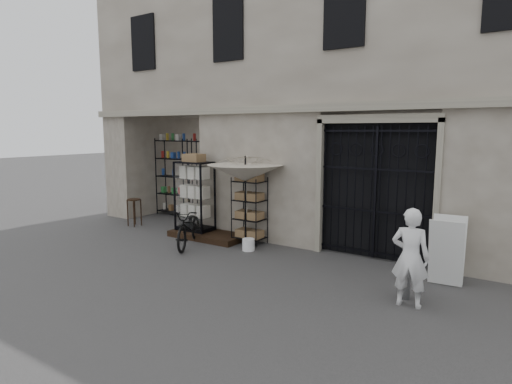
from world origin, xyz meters
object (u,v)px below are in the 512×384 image
Objects in this scene: easel_sign at (447,251)px; bicycle at (190,246)px; market_umbrella at (245,168)px; white_bucket at (248,245)px; shopkeeper at (408,305)px; wooden_stool at (134,212)px; wire_rack at (249,211)px; steel_bollard at (406,275)px; display_cabinet at (195,200)px.

bicycle is at bearing -177.93° from easel_sign.
market_umbrella is 9.03× the size of white_bucket.
market_umbrella is 4.87m from shopkeeper.
wooden_stool is at bearing 174.78° from easel_sign.
wooden_stool is at bearing 168.87° from wire_rack.
steel_bollard is (4.12, -1.29, -1.46)m from market_umbrella.
wire_rack is 2.06× the size of wooden_stool.
steel_bollard reaches higher than white_bucket.
bicycle is 1.47× the size of easel_sign.
wooden_stool is at bearing 171.79° from display_cabinet.
easel_sign is (4.53, -0.37, -0.18)m from wire_rack.
wooden_stool is 0.66× the size of easel_sign.
shopkeeper is at bearing -67.37° from steel_bollard.
steel_bollard reaches higher than wooden_stool.
easel_sign is at bearing -19.06° from wire_rack.
white_bucket is at bearing -20.60° from shopkeeper.
wire_rack reaches higher than bicycle.
bicycle is (-1.39, -0.47, -0.14)m from white_bucket.
wire_rack is at bearing -5.83° from display_cabinet.
display_cabinet is at bearing 97.76° from bicycle.
display_cabinet is 1.10× the size of bicycle.
easel_sign is (6.18, -0.24, -0.34)m from display_cabinet.
display_cabinet reaches higher than easel_sign.
market_umbrella reaches higher than shopkeeper.
shopkeeper is (5.86, -1.58, -0.96)m from display_cabinet.
wire_rack is at bearing 16.31° from bicycle.
wire_rack is 0.92× the size of bicycle.
shopkeeper is at bearing -10.39° from wooden_stool.
white_bucket is at bearing -7.86° from bicycle.
wire_rack is (1.65, 0.13, -0.16)m from display_cabinet.
white_bucket is at bearing -21.51° from display_cabinet.
display_cabinet is at bearing 168.91° from white_bucket.
shopkeeper is at bearing -34.24° from bicycle.
wooden_stool is 8.44m from easel_sign.
steel_bollard is at bearing -23.29° from display_cabinet.
easel_sign is (5.60, 0.61, 0.63)m from bicycle.
wooden_stool is at bearing 171.28° from steel_bollard.
white_bucket is 4.24m from easel_sign.
bicycle is 5.67m from easel_sign.
easel_sign reaches higher than shopkeeper.
shopkeeper is (3.89, -1.19, -0.14)m from white_bucket.
wooden_stool is at bearing -179.07° from market_umbrella.
white_bucket is at bearing -72.38° from wire_rack.
market_umbrella is at bearing 0.93° from wooden_stool.
white_bucket is 4.07m from shopkeeper.
shopkeeper is (4.23, -1.55, -1.86)m from market_umbrella.
bicycle reaches higher than wooden_stool.
steel_bollard is (3.78, -0.93, 0.27)m from white_bucket.
wire_rack is 3.93m from wooden_stool.
wire_rack is at bearing 121.97° from white_bucket.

